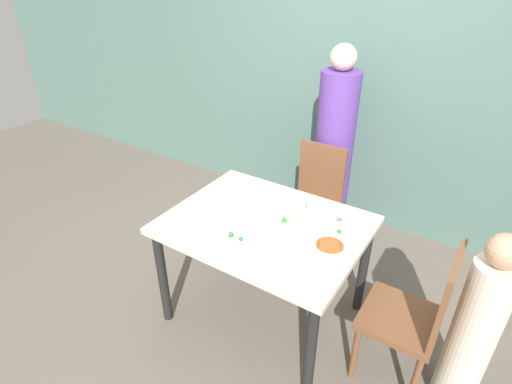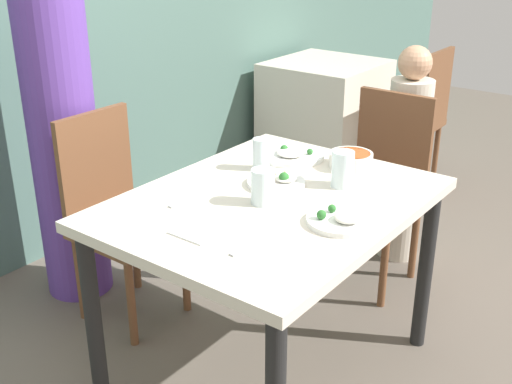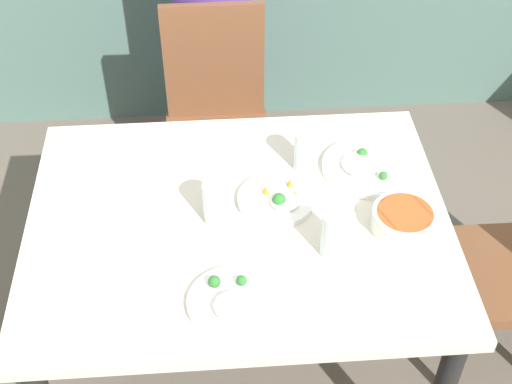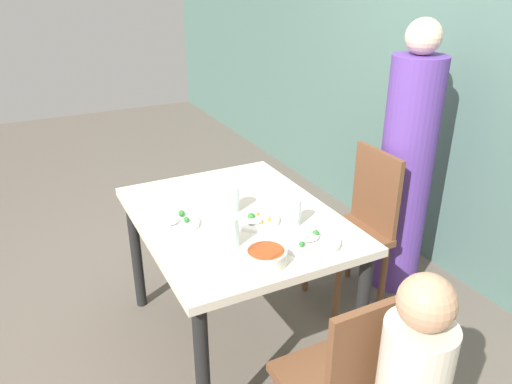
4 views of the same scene
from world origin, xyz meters
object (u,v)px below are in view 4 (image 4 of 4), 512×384
(glass_water_tall, at_px, (232,199))
(person_adult, at_px, (405,172))
(chair_adult_spot, at_px, (358,223))
(plate_rice_adult, at_px, (309,240))
(chair_child_spot, at_px, (350,383))
(bowl_curry, at_px, (266,256))

(glass_water_tall, bearing_deg, person_adult, 89.51)
(chair_adult_spot, distance_m, plate_rice_adult, 0.81)
(plate_rice_adult, relative_size, glass_water_tall, 2.12)
(chair_adult_spot, relative_size, glass_water_tall, 7.33)
(chair_adult_spot, xyz_separation_m, glass_water_tall, (-0.01, -0.80, 0.32))
(chair_child_spot, bearing_deg, bowl_curry, -79.14)
(plate_rice_adult, bearing_deg, person_adult, 114.71)
(chair_child_spot, distance_m, glass_water_tall, 1.03)
(chair_adult_spot, bearing_deg, plate_rice_adult, -55.11)
(person_adult, distance_m, plate_rice_adult, 1.04)
(person_adult, height_order, glass_water_tall, person_adult)
(chair_adult_spot, relative_size, chair_child_spot, 1.00)
(chair_child_spot, height_order, bowl_curry, chair_child_spot)
(person_adult, relative_size, glass_water_tall, 12.90)
(person_adult, xyz_separation_m, plate_rice_adult, (0.43, -0.94, 0.01))
(chair_child_spot, height_order, glass_water_tall, chair_child_spot)
(person_adult, height_order, bowl_curry, person_adult)
(chair_child_spot, xyz_separation_m, glass_water_tall, (-0.98, -0.02, 0.32))
(bowl_curry, bearing_deg, person_adult, 112.38)
(chair_child_spot, distance_m, plate_rice_adult, 0.62)
(plate_rice_adult, bearing_deg, bowl_curry, -77.23)
(chair_child_spot, distance_m, bowl_curry, 0.57)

